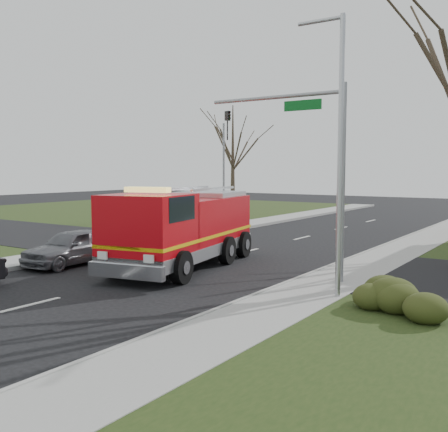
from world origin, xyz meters
The scene contains 10 objects.
ground centered at (0.00, 0.00, 0.00)m, with size 120.00×120.00×0.00m, color black.
sidewalk_right centered at (6.20, 0.00, 0.07)m, with size 2.40×80.00×0.15m, color gray.
sidewalk_left centered at (-6.20, 0.00, 0.07)m, with size 2.40×80.00×0.15m, color gray.
hedge_corner centered at (9.00, -1.00, 0.58)m, with size 2.80×2.00×0.90m, color #2F3A15.
bare_tree_left centered at (-10.00, 20.00, 5.56)m, with size 4.50×4.50×9.00m.
traffic_signal_mast centered at (5.21, 1.50, 4.71)m, with size 5.29×0.18×6.80m.
streetlight_pole centered at (7.14, -0.50, 4.55)m, with size 1.48×0.16×8.40m.
utility_pole_far centered at (-6.80, 14.00, 3.50)m, with size 0.14×0.14×7.00m, color gray.
fire_engine centered at (-0.02, 1.03, 1.50)m, with size 4.48×8.64×3.32m.
parked_car_maroon centered at (-4.20, -1.00, 0.74)m, with size 1.75×4.36×1.48m, color slate.
Camera 1 is at (13.06, -15.21, 3.95)m, focal length 42.00 mm.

